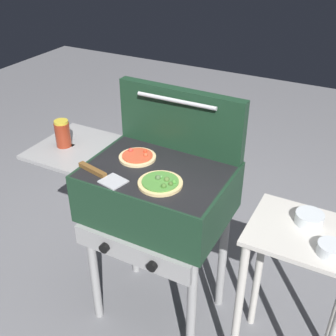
% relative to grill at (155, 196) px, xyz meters
% --- Properties ---
extents(ground_plane, '(8.00, 8.00, 0.00)m').
position_rel_grill_xyz_m(ground_plane, '(0.01, 0.00, -0.76)').
color(ground_plane, gray).
extents(grill, '(0.96, 0.53, 0.90)m').
position_rel_grill_xyz_m(grill, '(0.00, 0.00, 0.00)').
color(grill, '#193823').
rests_on(grill, ground_plane).
extents(grill_lid_open, '(0.63, 0.09, 0.30)m').
position_rel_grill_xyz_m(grill_lid_open, '(0.01, 0.22, 0.30)').
color(grill_lid_open, '#193823').
rests_on(grill_lid_open, grill).
extents(pizza_pepperoni, '(0.17, 0.17, 0.03)m').
position_rel_grill_xyz_m(pizza_pepperoni, '(-0.12, 0.04, 0.15)').
color(pizza_pepperoni, beige).
rests_on(pizza_pepperoni, grill).
extents(pizza_veggie, '(0.19, 0.19, 0.03)m').
position_rel_grill_xyz_m(pizza_veggie, '(0.08, -0.10, 0.15)').
color(pizza_veggie, '#E0C17F').
rests_on(pizza_veggie, grill).
extents(sauce_jar, '(0.07, 0.07, 0.13)m').
position_rel_grill_xyz_m(sauce_jar, '(-0.49, -0.02, 0.21)').
color(sauce_jar, maroon).
rests_on(sauce_jar, grill).
extents(spatula, '(0.27, 0.11, 0.02)m').
position_rel_grill_xyz_m(spatula, '(-0.17, -0.16, 0.15)').
color(spatula, '#B7BABF').
rests_on(spatula, grill).
extents(prep_table, '(0.44, 0.36, 0.80)m').
position_rel_grill_xyz_m(prep_table, '(0.67, 0.00, -0.19)').
color(prep_table, beige).
rests_on(prep_table, ground_plane).
extents(topping_bowl_near, '(0.10, 0.10, 0.04)m').
position_rel_grill_xyz_m(topping_bowl_near, '(0.77, -0.08, 0.07)').
color(topping_bowl_near, silver).
rests_on(topping_bowl_near, prep_table).
extents(topping_bowl_far, '(0.11, 0.11, 0.04)m').
position_rel_grill_xyz_m(topping_bowl_far, '(0.67, 0.06, 0.07)').
color(topping_bowl_far, silver).
rests_on(topping_bowl_far, prep_table).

